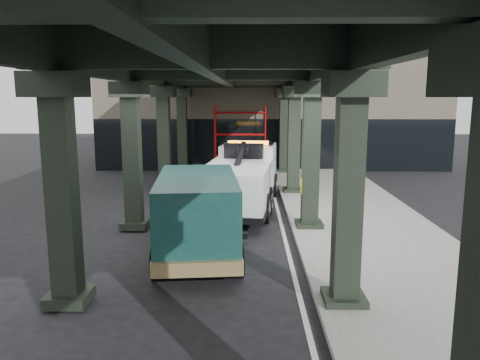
# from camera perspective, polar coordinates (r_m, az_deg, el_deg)

# --- Properties ---
(ground) EXTENTS (90.00, 90.00, 0.00)m
(ground) POSITION_cam_1_polar(r_m,az_deg,el_deg) (14.30, -1.10, -8.29)
(ground) COLOR black
(ground) RESTS_ON ground
(sidewalk) EXTENTS (5.00, 40.00, 0.15)m
(sidewalk) POSITION_cam_1_polar(r_m,az_deg,el_deg) (16.66, 14.91, -5.70)
(sidewalk) COLOR gray
(sidewalk) RESTS_ON ground
(lane_stripe) EXTENTS (0.12, 38.00, 0.01)m
(lane_stripe) POSITION_cam_1_polar(r_m,az_deg,el_deg) (16.24, 5.21, -6.05)
(lane_stripe) COLOR silver
(lane_stripe) RESTS_ON ground
(viaduct) EXTENTS (7.40, 32.00, 6.40)m
(viaduct) POSITION_cam_1_polar(r_m,az_deg,el_deg) (15.62, -2.39, 13.57)
(viaduct) COLOR black
(viaduct) RESTS_ON ground
(building) EXTENTS (22.00, 10.00, 8.00)m
(building) POSITION_cam_1_polar(r_m,az_deg,el_deg) (33.60, 3.65, 9.18)
(building) COLOR #C6B793
(building) RESTS_ON ground
(scaffolding) EXTENTS (3.08, 0.88, 4.00)m
(scaffolding) POSITION_cam_1_polar(r_m,az_deg,el_deg) (28.31, 0.02, 5.21)
(scaffolding) COLOR red
(scaffolding) RESTS_ON ground
(tow_truck) EXTENTS (3.24, 8.54, 2.74)m
(tow_truck) POSITION_cam_1_polar(r_m,az_deg,el_deg) (19.09, 0.36, 0.51)
(tow_truck) COLOR black
(tow_truck) RESTS_ON ground
(towed_van) EXTENTS (2.81, 5.99, 2.35)m
(towed_van) POSITION_cam_1_polar(r_m,az_deg,el_deg) (13.47, -5.19, -3.89)
(towed_van) COLOR #113D39
(towed_van) RESTS_ON ground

